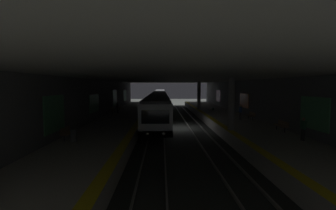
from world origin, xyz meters
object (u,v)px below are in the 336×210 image
at_px(pillar_far, 199,95).
at_px(backpack_on_floor, 213,109).
at_px(person_walking_mid, 118,107).
at_px(trash_bin, 74,135).
at_px(bench_left_mid, 282,125).
at_px(bench_left_far, 251,115).
at_px(person_waiting_near, 240,111).
at_px(pillar_near, 231,104).
at_px(metro_train, 159,100).
at_px(bench_right_mid, 113,110).
at_px(person_standing_far, 303,128).
at_px(bench_right_far, 118,107).
at_px(bench_right_near, 67,132).

bearing_deg(pillar_far, backpack_on_floor, -124.77).
relative_size(person_walking_mid, trash_bin, 1.89).
bearing_deg(bench_left_mid, bench_left_far, 0.00).
xyz_separation_m(person_waiting_near, person_walking_mid, (6.80, 15.14, -0.07)).
xyz_separation_m(pillar_near, metro_train, (28.35, 6.55, -1.30)).
bearing_deg(backpack_on_floor, bench_right_mid, 104.12).
xyz_separation_m(pillar_far, bench_left_far, (-11.55, -4.18, -1.75)).
height_order(pillar_far, backpack_on_floor, pillar_far).
height_order(person_walking_mid, person_standing_far, person_standing_far).
height_order(pillar_far, bench_right_far, pillar_far).
xyz_separation_m(bench_left_mid, bench_right_mid, (13.19, 17.07, 0.00)).
distance_m(metro_train, person_standing_far, 34.03).
distance_m(bench_left_mid, person_walking_mid, 21.25).
height_order(bench_left_mid, bench_right_near, same).
relative_size(bench_left_mid, bench_right_near, 1.00).
distance_m(person_waiting_near, trash_bin, 18.06).
bearing_deg(trash_bin, pillar_far, -29.25).
height_order(pillar_far, bench_right_mid, pillar_far).
xyz_separation_m(person_walking_mid, trash_bin, (-16.80, -0.10, -0.44)).
xyz_separation_m(bench_left_far, bench_right_mid, (6.38, 17.07, 0.00)).
height_order(metro_train, bench_left_far, metro_train).
bearing_deg(backpack_on_floor, pillar_near, 172.89).
bearing_deg(person_waiting_near, person_walking_mid, 65.80).
relative_size(bench_left_far, trash_bin, 2.00).
height_order(pillar_near, bench_right_mid, pillar_near).
height_order(bench_right_mid, person_waiting_near, person_waiting_near).
bearing_deg(person_walking_mid, bench_right_near, 177.75).
distance_m(bench_right_far, person_standing_far, 26.77).
distance_m(pillar_near, bench_right_far, 21.25).
height_order(pillar_far, person_waiting_near, pillar_far).
height_order(pillar_far, person_standing_far, pillar_far).
xyz_separation_m(metro_train, bench_right_near, (-31.54, 6.33, -0.45)).
xyz_separation_m(bench_left_far, person_walking_mid, (6.66, 16.44, 0.34)).
relative_size(metro_train, trash_bin, 70.14).
bearing_deg(person_walking_mid, pillar_far, -68.23).
distance_m(bench_left_far, bench_right_near, 19.50).
relative_size(bench_right_mid, person_waiting_near, 0.99).
height_order(pillar_far, metro_train, pillar_far).
relative_size(pillar_far, bench_right_mid, 2.68).
bearing_deg(metro_train, person_waiting_near, -157.02).
distance_m(person_standing_far, backpack_on_floor, 20.50).
bearing_deg(bench_right_near, metro_train, -11.36).
height_order(bench_left_far, person_standing_far, person_standing_far).
distance_m(bench_left_far, trash_bin, 19.23).
relative_size(bench_left_mid, bench_right_mid, 1.00).
distance_m(bench_right_far, person_walking_mid, 3.98).
distance_m(pillar_near, pillar_far, 17.79).
relative_size(bench_left_mid, backpack_on_floor, 4.25).
distance_m(pillar_near, metro_train, 29.13).
relative_size(bench_left_mid, trash_bin, 2.00).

